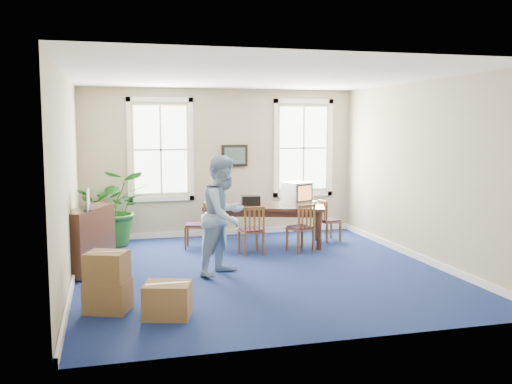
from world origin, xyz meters
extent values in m
plane|color=navy|center=(0.00, 0.00, 0.00)|extent=(6.50, 6.50, 0.00)
plane|color=white|center=(0.00, 0.00, 3.20)|extent=(6.50, 6.50, 0.00)
plane|color=tan|center=(0.00, 3.25, 1.60)|extent=(6.50, 0.00, 6.50)
plane|color=tan|center=(0.00, -3.25, 1.60)|extent=(6.50, 0.00, 6.50)
plane|color=tan|center=(-3.00, 0.00, 1.60)|extent=(0.00, 6.50, 6.50)
plane|color=tan|center=(3.00, 0.00, 1.60)|extent=(0.00, 6.50, 6.50)
cube|color=white|center=(0.00, 3.22, 0.06)|extent=(6.00, 0.04, 0.12)
cube|color=white|center=(-2.97, 0.00, 0.06)|extent=(0.04, 6.50, 0.12)
cube|color=white|center=(2.97, 0.00, 0.06)|extent=(0.04, 6.50, 0.12)
cube|color=white|center=(1.68, 2.02, 0.83)|extent=(0.19, 0.21, 0.04)
cube|color=black|center=(0.38, 2.07, 0.91)|extent=(0.40, 0.29, 0.18)
imported|color=#86A9CD|center=(-0.61, -0.06, 0.97)|extent=(1.19, 1.18, 1.93)
cube|color=#452618|center=(-2.75, 0.64, 0.52)|extent=(0.88, 1.35, 1.03)
imported|color=#1A5219|center=(-2.29, 2.66, 0.77)|extent=(1.46, 1.29, 1.54)
camera|label=1|loc=(-2.43, -8.99, 2.41)|focal=40.00mm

